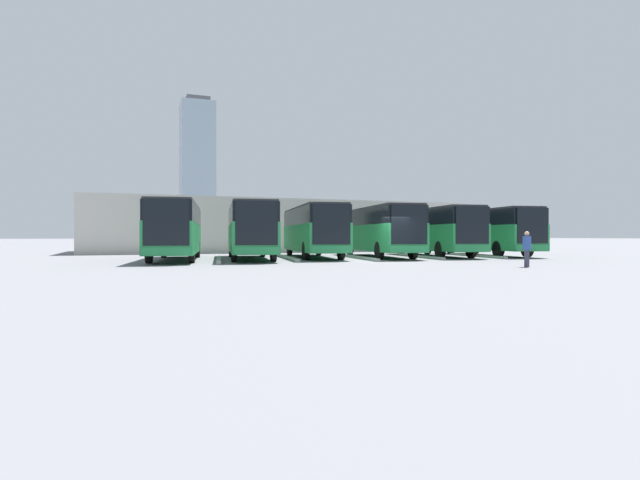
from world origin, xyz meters
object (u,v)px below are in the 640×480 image
Objects in this scene: bus_1 at (433,230)px; bus_2 at (378,230)px; bus_0 at (486,230)px; bus_5 at (176,229)px; bus_3 at (313,230)px; pedestrian at (527,248)px; bus_4 at (250,229)px.

bus_2 is (4.37, 0.07, 0.00)m from bus_1.
bus_0 is 21.88m from bus_5.
bus_3 is 14.30m from pedestrian.
bus_3 is (13.12, -1.08, 0.00)m from bus_0.
bus_4 is at bearing 94.09° from pedestrian.
bus_1 is at bearing 6.44° from bus_0.
bus_4 is at bearing 8.25° from bus_0.
pedestrian is (-9.92, 12.43, -0.97)m from bus_4.
bus_2 and bus_5 have the same top height.
bus_3 is at bearing -161.33° from bus_4.
pedestrian is at bearing 84.85° from bus_1.
pedestrian is (3.21, 12.29, -0.97)m from bus_1.
pedestrian is (-14.29, 12.58, -0.97)m from bus_5.
bus_1 is at bearing -176.08° from bus_3.
bus_0 is 7.03× the size of pedestrian.
bus_5 is at bearing 8.10° from bus_0.
bus_4 is at bearing -172.46° from bus_5.
bus_1 is 13.13m from bus_4.
bus_1 is 17.50m from bus_5.
bus_3 is at bearing 4.76° from bus_0.
bus_3 is (4.37, -0.92, 0.00)m from bus_2.
bus_1 and bus_4 have the same top height.
bus_1 is (4.37, -0.23, 0.00)m from bus_0.
bus_3 and bus_5 have the same top height.
bus_4 is (8.75, -0.22, 0.00)m from bus_2.
bus_3 is at bearing -166.86° from bus_5.
pedestrian is at bearing 122.35° from bus_3.
bus_0 is at bearing -171.90° from bus_5.
pedestrian is at bearing 138.06° from bus_4.
bus_1 is 1.00× the size of bus_5.
bus_0 is at bearing 23.35° from pedestrian.
bus_2 is 7.03× the size of pedestrian.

